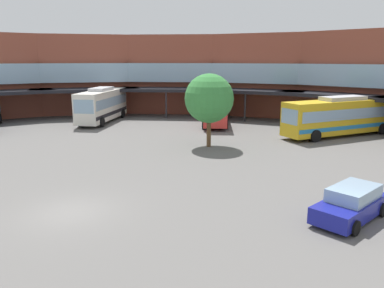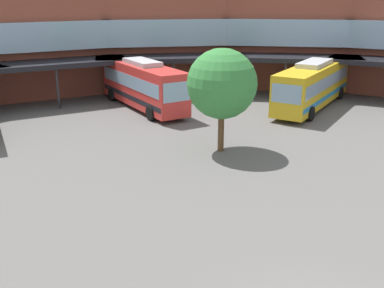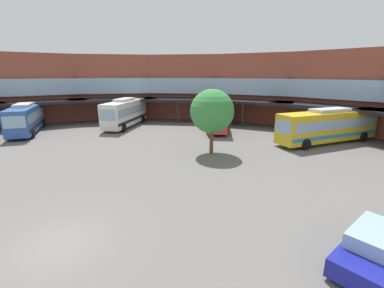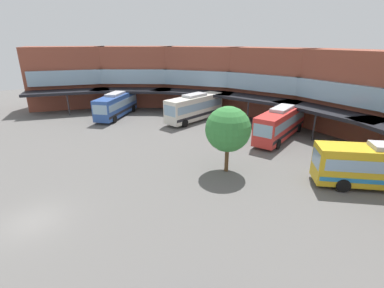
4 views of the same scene
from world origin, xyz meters
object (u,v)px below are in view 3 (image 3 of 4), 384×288
Objects in this scene: bus_4 at (217,114)px; parked_car at (373,249)px; bus_3 at (328,126)px; bus_0 at (26,118)px; bus_1 at (125,112)px; plaza_tree at (212,111)px.

parked_car is (15.18, -22.78, -1.24)m from bus_4.
bus_4 is at bearing -57.63° from bus_3.
bus_4 reaches higher than bus_0.
bus_3 is 13.77m from bus_4.
bus_0 is 24.79m from bus_4.
bus_0 is at bearing -81.76° from parked_car.
bus_1 is 13.10m from bus_4.
parked_car is at bearing 45.32° from bus_3.
bus_4 is (20.87, 13.39, 0.08)m from bus_0.
bus_3 is at bearing 63.09° from bus_0.
bus_1 is (8.53, 8.98, 0.12)m from bus_0.
plaza_tree reaches higher than parked_car.
plaza_tree is (16.07, -7.04, 2.02)m from bus_1.
bus_3 is (34.48, 11.32, 0.02)m from bus_0.
bus_0 is 1.87× the size of parked_car.
bus_1 is at bearing 156.34° from plaza_tree.
bus_1 reaches higher than bus_4.
parked_car is (27.51, -18.37, -1.28)m from bus_1.
plaza_tree is at bearing -111.88° from parked_car.
bus_1 is at bearing -43.84° from bus_3.
bus_1 is 0.95× the size of bus_3.
bus_4 is 12.22m from plaza_tree.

